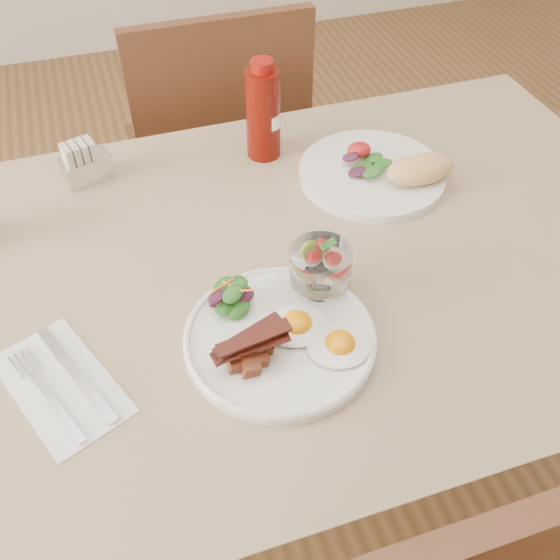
# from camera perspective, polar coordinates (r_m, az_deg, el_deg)

# --- Properties ---
(table) EXTENTS (1.33, 0.88, 0.75)m
(table) POSITION_cam_1_polar(r_m,az_deg,el_deg) (1.10, 2.27, -1.09)
(table) COLOR #522B19
(table) RESTS_ON ground
(chair_far) EXTENTS (0.42, 0.42, 0.93)m
(chair_far) POSITION_cam_1_polar(r_m,az_deg,el_deg) (1.68, -5.69, 11.42)
(chair_far) COLOR #522B19
(chair_far) RESTS_ON ground
(main_plate) EXTENTS (0.28, 0.28, 0.02)m
(main_plate) POSITION_cam_1_polar(r_m,az_deg,el_deg) (0.91, -0.02, -5.42)
(main_plate) COLOR white
(main_plate) RESTS_ON table
(fried_eggs) EXTENTS (0.16, 0.16, 0.03)m
(fried_eggs) POSITION_cam_1_polar(r_m,az_deg,el_deg) (0.90, 3.51, -4.95)
(fried_eggs) COLOR white
(fried_eggs) RESTS_ON main_plate
(bacon_potato_pile) EXTENTS (0.11, 0.07, 0.05)m
(bacon_potato_pile) POSITION_cam_1_polar(r_m,az_deg,el_deg) (0.86, -2.70, -6.32)
(bacon_potato_pile) COLOR maroon
(bacon_potato_pile) RESTS_ON main_plate
(side_salad) EXTENTS (0.07, 0.07, 0.04)m
(side_salad) POSITION_cam_1_polar(r_m,az_deg,el_deg) (0.93, -4.41, -1.56)
(side_salad) COLOR #1E5416
(side_salad) RESTS_ON main_plate
(fruit_cup) EXTENTS (0.09, 0.09, 0.10)m
(fruit_cup) POSITION_cam_1_polar(r_m,az_deg,el_deg) (0.93, 3.77, 1.33)
(fruit_cup) COLOR white
(fruit_cup) RESTS_ON main_plate
(second_plate) EXTENTS (0.28, 0.28, 0.07)m
(second_plate) POSITION_cam_1_polar(r_m,az_deg,el_deg) (1.21, 9.43, 9.78)
(second_plate) COLOR white
(second_plate) RESTS_ON table
(ketchup_bottle) EXTENTS (0.07, 0.07, 0.20)m
(ketchup_bottle) POSITION_cam_1_polar(r_m,az_deg,el_deg) (1.22, -1.57, 15.07)
(ketchup_bottle) COLOR #540B04
(ketchup_bottle) RESTS_ON table
(hot_sauce_bottle) EXTENTS (0.04, 0.04, 0.14)m
(hot_sauce_bottle) POSITION_cam_1_polar(r_m,az_deg,el_deg) (1.23, -0.92, 13.79)
(hot_sauce_bottle) COLOR #540B04
(hot_sauce_bottle) RESTS_ON table
(sugar_caddy) EXTENTS (0.10, 0.07, 0.08)m
(sugar_caddy) POSITION_cam_1_polar(r_m,az_deg,el_deg) (1.24, -17.40, 10.06)
(sugar_caddy) COLOR silver
(sugar_caddy) RESTS_ON table
(napkin_cutlery) EXTENTS (0.19, 0.24, 0.01)m
(napkin_cutlery) POSITION_cam_1_polar(r_m,az_deg,el_deg) (0.92, -19.28, -8.96)
(napkin_cutlery) COLOR silver
(napkin_cutlery) RESTS_ON table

